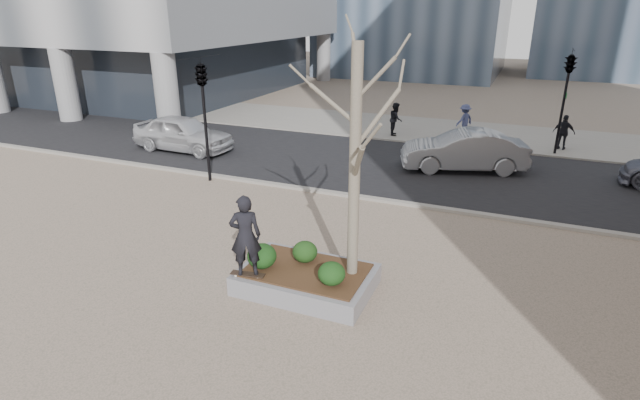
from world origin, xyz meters
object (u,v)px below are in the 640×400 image
at_px(skateboard, 248,275).
at_px(planter, 306,279).
at_px(police_car, 183,133).
at_px(skateboarder, 245,236).

bearing_deg(skateboard, planter, 25.12).
bearing_deg(skateboard, police_car, 124.42).
bearing_deg(planter, skateboarder, -145.93).
relative_size(planter, police_car, 0.65).
height_order(planter, skateboarder, skateboarder).
relative_size(skateboarder, police_car, 0.40).
distance_m(planter, skateboard, 1.35).
height_order(skateboard, skateboarder, skateboarder).
bearing_deg(police_car, skateboarder, -134.81).
xyz_separation_m(planter, police_car, (-9.96, 8.64, 0.59)).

